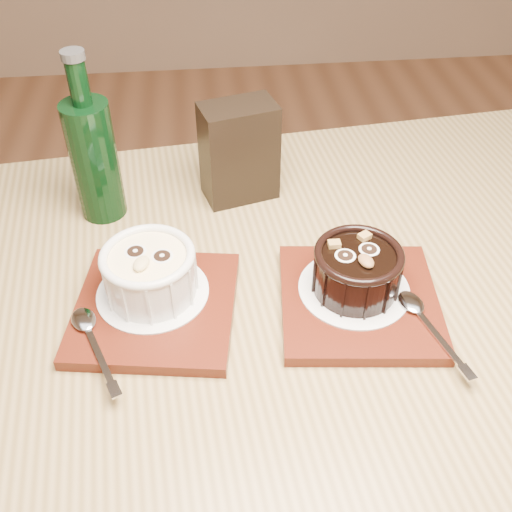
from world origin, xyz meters
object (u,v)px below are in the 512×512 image
(ramekin_white, at_px, (149,271))
(green_bottle, at_px, (94,156))
(ramekin_dark, at_px, (357,268))
(table, at_px, (277,367))
(condiment_stand, at_px, (239,152))
(tray_left, at_px, (155,308))
(tray_right, at_px, (359,301))

(ramekin_white, relative_size, green_bottle, 0.46)
(ramekin_dark, bearing_deg, table, 178.14)
(ramekin_dark, xyz_separation_m, condiment_stand, (-0.12, 0.23, 0.02))
(tray_left, height_order, condiment_stand, condiment_stand)
(ramekin_white, distance_m, green_bottle, 0.20)
(ramekin_dark, relative_size, green_bottle, 0.44)
(ramekin_dark, bearing_deg, green_bottle, 131.48)
(table, height_order, tray_left, tray_left)
(condiment_stand, xyz_separation_m, green_bottle, (-0.19, -0.02, 0.02))
(table, relative_size, ramekin_dark, 12.57)
(tray_left, xyz_separation_m, ramekin_white, (-0.00, 0.02, 0.04))
(tray_left, bearing_deg, ramekin_white, 97.90)
(condiment_stand, bearing_deg, ramekin_dark, -62.94)
(tray_left, distance_m, tray_right, 0.24)
(tray_left, height_order, ramekin_dark, ramekin_dark)
(tray_right, distance_m, ramekin_dark, 0.04)
(ramekin_white, bearing_deg, tray_left, -61.95)
(tray_right, bearing_deg, tray_left, 176.46)
(ramekin_white, distance_m, tray_right, 0.24)
(condiment_stand, bearing_deg, ramekin_white, -119.89)
(ramekin_white, bearing_deg, condiment_stand, 80.26)
(ramekin_white, height_order, ramekin_dark, ramekin_white)
(tray_left, bearing_deg, tray_right, -3.54)
(condiment_stand, bearing_deg, tray_left, -117.49)
(table, distance_m, ramekin_white, 0.20)
(table, height_order, condiment_stand, condiment_stand)
(ramekin_dark, bearing_deg, ramekin_white, 160.43)
(ramekin_white, height_order, tray_right, ramekin_white)
(ramekin_white, relative_size, condiment_stand, 0.76)
(table, distance_m, condiment_stand, 0.30)
(tray_right, relative_size, condiment_stand, 1.29)
(ramekin_white, xyz_separation_m, ramekin_dark, (0.23, -0.02, -0.00))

